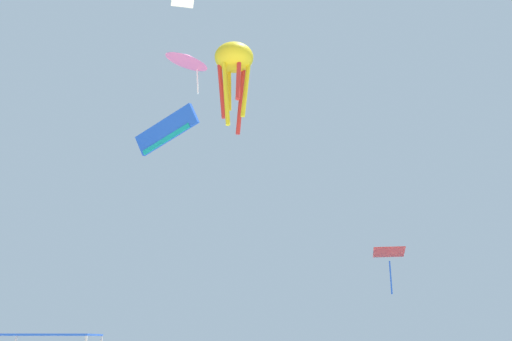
{
  "coord_description": "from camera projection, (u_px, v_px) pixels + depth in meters",
  "views": [
    {
      "loc": [
        -3.24,
        -19.43,
        2.09
      ],
      "look_at": [
        0.04,
        6.21,
        10.13
      ],
      "focal_mm": 37.66,
      "sensor_mm": 36.0,
      "label": 1
    }
  ],
  "objects": [
    {
      "name": "kite_parafoil_blue",
      "position": [
        167.0,
        131.0,
        48.35
      ],
      "size": [
        5.86,
        3.82,
        4.04
      ],
      "rotation": [
        0.0,
        0.0,
        2.52
      ],
      "color": "blue"
    },
    {
      "name": "kite_octopus_yellow",
      "position": [
        234.0,
        62.0,
        43.56
      ],
      "size": [
        3.97,
        3.97,
        7.48
      ],
      "rotation": [
        0.0,
        0.0,
        1.88
      ],
      "color": "yellow"
    },
    {
      "name": "kite_delta_pink",
      "position": [
        188.0,
        59.0,
        39.32
      ],
      "size": [
        4.47,
        4.46,
        3.06
      ],
      "rotation": [
        0.0,
        0.0,
        4.11
      ],
      "color": "pink"
    },
    {
      "name": "kite_diamond_red",
      "position": [
        389.0,
        254.0,
        45.6
      ],
      "size": [
        3.25,
        3.23,
        3.77
      ],
      "rotation": [
        0.0,
        0.0,
        2.84
      ],
      "color": "red"
    },
    {
      "name": "canopy_tent",
      "position": [
        49.0,
        337.0,
        16.99
      ],
      "size": [
        2.92,
        3.2,
        2.19
      ],
      "color": "#B2B2B7",
      "rests_on": "ground"
    }
  ]
}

